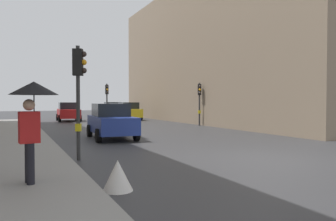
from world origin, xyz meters
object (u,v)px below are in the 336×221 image
object	(u,v)px
car_silver_hatchback	(112,110)
warning_sign_triangle	(118,175)
pedestrian_with_umbrella	(32,103)
car_red_sedan	(68,112)
car_yellow_taxi	(128,111)
car_blue_van	(111,121)
traffic_light_near_right	(79,81)
traffic_light_far_median	(107,96)
traffic_light_mid_street	(199,96)

from	to	relation	value
car_silver_hatchback	warning_sign_triangle	world-z (taller)	car_silver_hatchback
car_silver_hatchback	pedestrian_with_umbrella	xyz separation A→B (m)	(-9.93, -29.79, 0.96)
car_red_sedan	car_yellow_taxi	bearing A→B (deg)	-9.01
car_red_sedan	pedestrian_with_umbrella	world-z (taller)	pedestrian_with_umbrella
car_blue_van	car_yellow_taxi	distance (m)	16.20
traffic_light_near_right	traffic_light_far_median	size ratio (longest dim) A/B	1.06
car_red_sedan	warning_sign_triangle	distance (m)	25.74
car_silver_hatchback	pedestrian_with_umbrella	distance (m)	31.42
traffic_light_far_median	car_red_sedan	distance (m)	4.47
car_red_sedan	car_silver_hatchback	bearing A→B (deg)	41.63
car_silver_hatchback	warning_sign_triangle	size ratio (longest dim) A/B	6.64
car_silver_hatchback	car_yellow_taxi	bearing A→B (deg)	-90.18
car_yellow_taxi	pedestrian_with_umbrella	world-z (taller)	pedestrian_with_umbrella
car_silver_hatchback	warning_sign_triangle	bearing A→B (deg)	-105.23
car_silver_hatchback	car_blue_van	bearing A→B (deg)	-105.54
pedestrian_with_umbrella	warning_sign_triangle	size ratio (longest dim) A/B	3.29
car_red_sedan	traffic_light_near_right	bearing A→B (deg)	-97.40
car_silver_hatchback	pedestrian_with_umbrella	bearing A→B (deg)	-108.44
car_yellow_taxi	pedestrian_with_umbrella	bearing A→B (deg)	-112.51
car_yellow_taxi	warning_sign_triangle	world-z (taller)	car_yellow_taxi
pedestrian_with_umbrella	car_yellow_taxi	bearing A→B (deg)	67.49
traffic_light_far_median	car_blue_van	world-z (taller)	traffic_light_far_median
car_red_sedan	traffic_light_mid_street	bearing A→B (deg)	-51.25
traffic_light_near_right	traffic_light_far_median	bearing A→B (deg)	72.85
traffic_light_far_median	car_yellow_taxi	size ratio (longest dim) A/B	0.81
car_yellow_taxi	warning_sign_triangle	distance (m)	26.07
traffic_light_near_right	car_silver_hatchback	bearing A→B (deg)	72.43
car_yellow_taxi	car_silver_hatchback	bearing A→B (deg)	89.82
car_blue_van	traffic_light_far_median	bearing A→B (deg)	76.37
car_red_sedan	traffic_light_far_median	bearing A→B (deg)	-46.24
car_blue_van	warning_sign_triangle	bearing A→B (deg)	-104.56
traffic_light_far_median	car_yellow_taxi	world-z (taller)	traffic_light_far_median
traffic_light_near_right	car_silver_hatchback	xyz separation A→B (m)	(8.41, 26.55, -1.63)
car_red_sedan	car_yellow_taxi	world-z (taller)	same
car_blue_van	warning_sign_triangle	size ratio (longest dim) A/B	6.61
car_red_sedan	car_blue_van	bearing A→B (deg)	-90.82
car_red_sedan	warning_sign_triangle	bearing A→B (deg)	-96.06
car_silver_hatchback	car_yellow_taxi	size ratio (longest dim) A/B	1.01
traffic_light_mid_street	pedestrian_with_umbrella	bearing A→B (deg)	-130.86
pedestrian_with_umbrella	warning_sign_triangle	world-z (taller)	pedestrian_with_umbrella
traffic_light_near_right	car_blue_van	world-z (taller)	traffic_light_near_right
traffic_light_near_right	pedestrian_with_umbrella	world-z (taller)	traffic_light_near_right
traffic_light_far_median	car_silver_hatchback	distance (m)	8.60
pedestrian_with_umbrella	traffic_light_far_median	bearing A→B (deg)	71.60
traffic_light_near_right	pedestrian_with_umbrella	size ratio (longest dim) A/B	1.70
warning_sign_triangle	car_red_sedan	bearing A→B (deg)	83.94
traffic_light_far_median	pedestrian_with_umbrella	world-z (taller)	traffic_light_far_median
traffic_light_near_right	traffic_light_mid_street	world-z (taller)	traffic_light_near_right
traffic_light_mid_street	car_blue_van	bearing A→B (deg)	-145.94
car_blue_van	car_red_sedan	distance (m)	16.01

